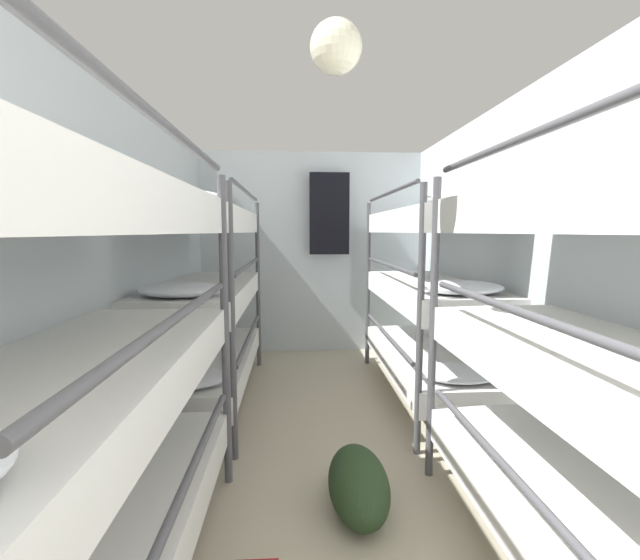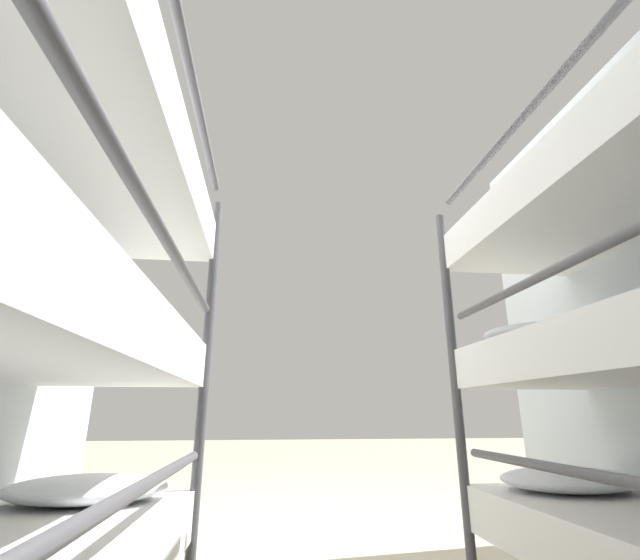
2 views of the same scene
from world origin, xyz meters
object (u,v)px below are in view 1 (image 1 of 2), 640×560
object	(u,v)px
duffel_bag	(358,484)
bunk_stack_right_far	(429,292)
bunk_stack_left_far	(205,294)
hanging_coat	(329,214)
bunk_stack_right_near	(630,381)
bunk_stack_left_near	(61,394)

from	to	relation	value
duffel_bag	bunk_stack_right_far	bearing A→B (deg)	61.00
bunk_stack_left_far	bunk_stack_right_far	bearing A→B (deg)	0.00
bunk_stack_right_far	hanging_coat	world-z (taller)	hanging_coat
bunk_stack_right_near	duffel_bag	bearing A→B (deg)	139.47
bunk_stack_right_far	duffel_bag	bearing A→B (deg)	-119.00
bunk_stack_left_far	duffel_bag	xyz separation A→B (m)	(1.02, -1.44, -0.76)
bunk_stack_left_near	duffel_bag	bearing A→B (deg)	33.58
duffel_bag	hanging_coat	world-z (taller)	hanging_coat
bunk_stack_left_far	bunk_stack_right_far	distance (m)	1.82
duffel_bag	hanging_coat	size ratio (longest dim) A/B	0.65
bunk_stack_right_far	hanging_coat	xyz separation A→B (m)	(-0.71, 1.40, 0.69)
bunk_stack_left_far	bunk_stack_right_far	world-z (taller)	same
bunk_stack_left_far	hanging_coat	world-z (taller)	hanging_coat
bunk_stack_right_far	hanging_coat	size ratio (longest dim) A/B	2.13
bunk_stack_left_near	bunk_stack_right_far	bearing A→B (deg)	49.28
bunk_stack_left_near	bunk_stack_left_far	size ratio (longest dim) A/B	1.00
hanging_coat	bunk_stack_right_near	bearing A→B (deg)	-78.49
bunk_stack_right_far	bunk_stack_left_near	bearing A→B (deg)	-130.72
bunk_stack_right_far	hanging_coat	distance (m)	1.71
bunk_stack_left_near	bunk_stack_right_far	world-z (taller)	same
bunk_stack_right_near	bunk_stack_left_far	xyz separation A→B (m)	(-1.82, 2.12, 0.00)
bunk_stack_right_far	duffel_bag	size ratio (longest dim) A/B	3.26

